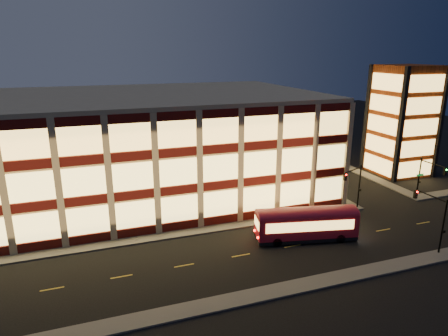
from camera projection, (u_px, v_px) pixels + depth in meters
name	position (u px, v px, depth m)	size (l,w,h in m)	color
ground	(188.00, 237.00, 45.18)	(200.00, 200.00, 0.00)	black
sidewalk_office_south	(160.00, 236.00, 45.11)	(54.00, 2.00, 0.15)	#514F4C
sidewalk_office_east	(294.00, 174.00, 67.89)	(2.00, 30.00, 0.15)	#514F4C
sidewalk_tower_west	(349.00, 167.00, 71.41)	(2.00, 30.00, 0.15)	#514F4C
sidewalk_near	(228.00, 301.00, 33.42)	(100.00, 2.00, 0.15)	#514F4C
office_building	(138.00, 144.00, 57.47)	(50.45, 30.45, 14.50)	tan
stair_tower	(402.00, 121.00, 66.21)	(8.60, 8.60, 18.00)	#8C3814
traffic_signal_far	(354.00, 181.00, 51.34)	(3.79, 1.87, 6.00)	black
traffic_signal_right	(428.00, 174.00, 54.18)	(1.20, 4.37, 6.00)	black
traffic_signal_near	(433.00, 212.00, 41.56)	(0.32, 4.45, 6.00)	black
trolley_bus	(306.00, 222.00, 43.92)	(11.42, 5.07, 3.75)	maroon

